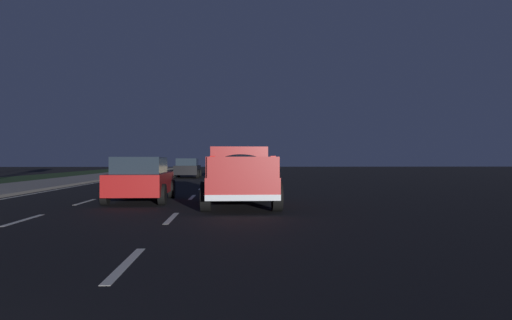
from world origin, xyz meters
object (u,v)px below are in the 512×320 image
object	(u,v)px
pickup_truck	(239,174)
sedan_white	(150,167)
sedan_red	(141,179)
sedan_tan	(232,168)
sedan_black	(188,168)

from	to	relation	value
pickup_truck	sedan_white	distance (m)	27.65
pickup_truck	sedan_white	size ratio (longest dim) A/B	1.24
sedan_white	sedan_red	xyz separation A→B (m)	(-25.06, -3.61, 0.00)
sedan_red	sedan_tan	distance (m)	22.76
sedan_white	sedan_tan	bearing A→B (deg)	-110.30
sedan_black	sedan_tan	xyz separation A→B (m)	(-0.07, -3.52, 0.00)
sedan_black	sedan_tan	bearing A→B (deg)	-91.21
sedan_white	sedan_black	world-z (taller)	same
sedan_black	sedan_red	bearing A→B (deg)	-179.31
pickup_truck	sedan_black	bearing A→B (deg)	8.55
sedan_tan	sedan_black	bearing A→B (deg)	88.79
sedan_black	sedan_tan	distance (m)	3.52
sedan_white	sedan_red	world-z (taller)	same
pickup_truck	sedan_tan	world-z (taller)	pickup_truck
pickup_truck	sedan_tan	xyz separation A→B (m)	(24.21, 0.13, -0.20)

